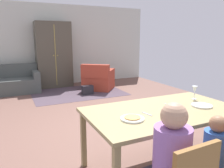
{
  "coord_description": "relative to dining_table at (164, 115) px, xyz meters",
  "views": [
    {
      "loc": [
        -1.43,
        -3.53,
        1.59
      ],
      "look_at": [
        0.07,
        -0.36,
        0.85
      ],
      "focal_mm": 35.15,
      "sensor_mm": 36.0,
      "label": 1
    }
  ],
  "objects": [
    {
      "name": "ground_plane",
      "position": [
        -0.18,
        2.32,
        -0.7
      ],
      "size": [
        6.87,
        6.71,
        0.02
      ],
      "primitive_type": "cube",
      "color": "brown"
    },
    {
      "name": "back_wall",
      "position": [
        -0.18,
        5.72,
        0.66
      ],
      "size": [
        6.87,
        0.1,
        2.7
      ],
      "primitive_type": "cube",
      "color": "beige",
      "rests_on": "ground_plane"
    },
    {
      "name": "dining_table",
      "position": [
        0.0,
        0.0,
        0.0
      ],
      "size": [
        1.83,
        1.03,
        0.76
      ],
      "color": "#9B8B5A",
      "rests_on": "ground_plane"
    },
    {
      "name": "plate_near_man",
      "position": [
        -0.5,
        -0.12,
        0.07
      ],
      "size": [
        0.25,
        0.25,
        0.02
      ],
      "primitive_type": "cylinder",
      "color": "white",
      "rests_on": "dining_table"
    },
    {
      "name": "pizza_near_man",
      "position": [
        -0.5,
        -0.12,
        0.09
      ],
      "size": [
        0.17,
        0.17,
        0.01
      ],
      "primitive_type": "cylinder",
      "color": "#DE9F51",
      "rests_on": "plate_near_man"
    },
    {
      "name": "plate_near_child",
      "position": [
        0.0,
        -0.18,
        0.07
      ],
      "size": [
        0.25,
        0.25,
        0.02
      ],
      "primitive_type": "cylinder",
      "color": "silver",
      "rests_on": "dining_table"
    },
    {
      "name": "pizza_near_child",
      "position": [
        0.0,
        -0.18,
        0.09
      ],
      "size": [
        0.17,
        0.17,
        0.01
      ],
      "primitive_type": "cylinder",
      "color": "gold",
      "rests_on": "plate_near_child"
    },
    {
      "name": "plate_near_woman",
      "position": [
        0.5,
        -0.1,
        0.07
      ],
      "size": [
        0.25,
        0.25,
        0.02
      ],
      "primitive_type": "cylinder",
      "color": "silver",
      "rests_on": "dining_table"
    },
    {
      "name": "wine_glass",
      "position": [
        0.66,
        0.18,
        0.2
      ],
      "size": [
        0.07,
        0.07,
        0.19
      ],
      "color": "silver",
      "rests_on": "dining_table"
    },
    {
      "name": "fork",
      "position": [
        -0.27,
        -0.05,
        0.07
      ],
      "size": [
        0.05,
        0.15,
        0.01
      ],
      "primitive_type": "cube",
      "rotation": [
        0.0,
        0.0,
        0.22
      ],
      "color": "silver",
      "rests_on": "dining_table"
    },
    {
      "name": "knife",
      "position": [
        0.16,
        0.1,
        0.07
      ],
      "size": [
        0.04,
        0.17,
        0.01
      ],
      "primitive_type": "cube",
      "rotation": [
        0.0,
        0.0,
        0.13
      ],
      "color": "silver",
      "rests_on": "dining_table"
    },
    {
      "name": "person_child",
      "position": [
        -0.0,
        -0.71,
        -0.26
      ],
      "size": [
        0.22,
        0.3,
        0.92
      ],
      "color": "#3C3E58",
      "rests_on": "ground_plane"
    },
    {
      "name": "area_rug",
      "position": [
        0.18,
        4.14,
        -0.69
      ],
      "size": [
        2.6,
        1.8,
        0.01
      ],
      "primitive_type": "cube",
      "color": "#4B3C48",
      "rests_on": "ground_plane"
    },
    {
      "name": "couch",
      "position": [
        -1.68,
        5.0,
        -0.39
      ],
      "size": [
        1.75,
        0.86,
        0.82
      ],
      "color": "#474D49",
      "rests_on": "ground_plane"
    },
    {
      "name": "armchair",
      "position": [
        0.89,
        4.3,
        -0.38
      ],
      "size": [
        1.2,
        1.2,
        0.82
      ],
      "color": "#9D3727",
      "rests_on": "ground_plane"
    },
    {
      "name": "armoire",
      "position": [
        -0.25,
        5.33,
        0.36
      ],
      "size": [
        1.1,
        0.59,
        2.1
      ],
      "color": "#4A4437",
      "rests_on": "ground_plane"
    },
    {
      "name": "handbag",
      "position": [
        0.37,
        3.84,
        -0.56
      ],
      "size": [
        0.32,
        0.16,
        0.26
      ],
      "primitive_type": "cube",
      "color": "black",
      "rests_on": "ground_plane"
    }
  ]
}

